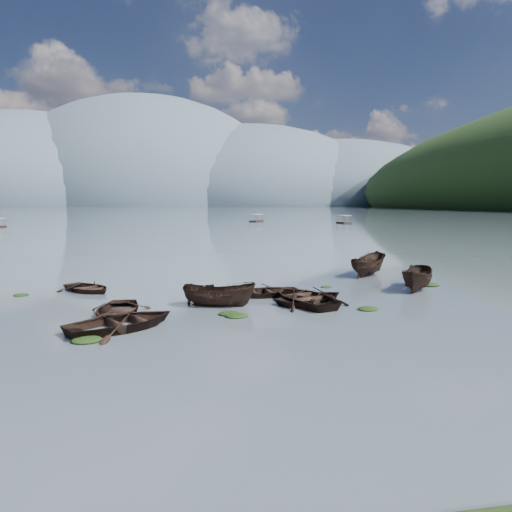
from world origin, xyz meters
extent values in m
plane|color=#535F68|center=(0.00, 0.00, 0.00)|extent=(2400.00, 2400.00, 0.00)
ellipsoid|color=#475666|center=(-260.00, 900.00, 0.00)|extent=(520.00, 520.00, 280.00)
ellipsoid|color=#475666|center=(-60.00, 900.00, 0.00)|extent=(520.00, 520.00, 340.00)
ellipsoid|color=#475666|center=(140.00, 900.00, 0.00)|extent=(520.00, 520.00, 260.00)
ellipsoid|color=#475666|center=(320.00, 900.00, 0.00)|extent=(520.00, 520.00, 220.00)
imported|color=black|center=(-8.12, 5.08, 0.00)|extent=(3.29, 4.46, 0.89)
imported|color=black|center=(-7.57, 2.63, 0.00)|extent=(5.97, 5.49, 1.01)
imported|color=black|center=(-2.99, 6.29, 0.00)|extent=(4.20, 2.46, 1.53)
imported|color=black|center=(1.75, 6.32, 0.00)|extent=(4.86, 5.87, 1.05)
imported|color=black|center=(2.21, 6.34, 0.00)|extent=(5.18, 4.59, 0.89)
imported|color=black|center=(9.89, 8.79, 0.00)|extent=(4.09, 4.58, 1.73)
imported|color=black|center=(-10.74, 11.85, 0.00)|extent=(4.69, 4.75, 0.81)
imported|color=black|center=(-0.06, 8.64, 0.00)|extent=(4.44, 3.36, 0.87)
imported|color=black|center=(9.18, 14.90, 0.00)|extent=(4.69, 4.75, 1.87)
ellipsoid|color=black|center=(-8.77, 0.93, 0.00)|extent=(1.19, 0.97, 0.26)
ellipsoid|color=black|center=(-2.66, 4.35, 0.00)|extent=(1.05, 0.84, 0.23)
ellipsoid|color=black|center=(-2.35, 3.84, 0.00)|extent=(1.08, 0.87, 0.23)
ellipsoid|color=black|center=(4.42, 10.58, 0.00)|extent=(0.77, 0.65, 0.17)
ellipsoid|color=black|center=(4.53, 4.15, 0.00)|extent=(1.08, 0.86, 0.22)
ellipsoid|color=black|center=(-14.40, 11.12, 0.00)|extent=(0.90, 0.73, 0.19)
ellipsoid|color=black|center=(0.74, 8.29, 0.00)|extent=(0.97, 0.81, 0.20)
ellipsoid|color=black|center=(11.47, 9.94, 0.00)|extent=(1.25, 1.00, 0.27)
camera|label=1|loc=(-5.10, -17.62, 5.50)|focal=32.00mm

